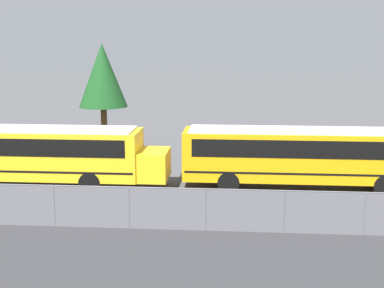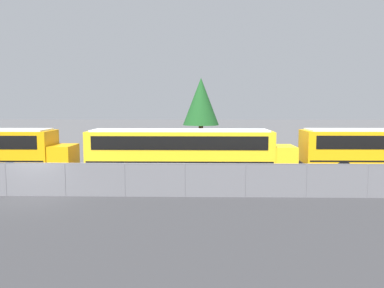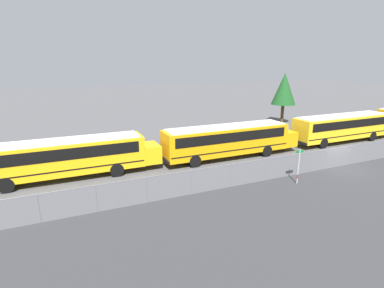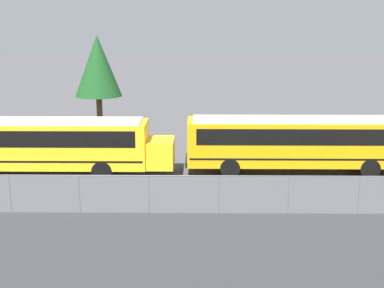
# 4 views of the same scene
# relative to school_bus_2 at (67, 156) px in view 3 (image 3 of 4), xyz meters

# --- Properties ---
(ground_plane) EXTENTS (200.00, 200.00, 0.00)m
(ground_plane) POSITION_rel_school_bus_2_xyz_m (21.10, -6.45, -1.84)
(ground_plane) COLOR #4C4C4F
(fence) EXTENTS (124.94, 0.07, 1.73)m
(fence) POSITION_rel_school_bus_2_xyz_m (21.10, -6.46, -0.95)
(fence) COLOR #9EA0A5
(fence) RESTS_ON ground_plane
(school_bus_2) EXTENTS (13.60, 2.52, 3.05)m
(school_bus_2) POSITION_rel_school_bus_2_xyz_m (0.00, 0.00, 0.00)
(school_bus_2) COLOR yellow
(school_bus_2) RESTS_ON ground_plane
(school_bus_3) EXTENTS (13.60, 2.52, 3.05)m
(school_bus_3) POSITION_rel_school_bus_2_xyz_m (13.93, -0.50, 0.00)
(school_bus_3) COLOR orange
(school_bus_3) RESTS_ON ground_plane
(school_bus_4) EXTENTS (13.60, 2.52, 3.05)m
(school_bus_4) POSITION_rel_school_bus_2_xyz_m (28.47, -0.65, 0.00)
(school_bus_4) COLOR yellow
(school_bus_4) RESTS_ON ground_plane
(street_sign) EXTENTS (0.70, 0.09, 2.61)m
(street_sign) POSITION_rel_school_bus_2_xyz_m (15.32, -7.91, -0.44)
(street_sign) COLOR #B7B7BC
(street_sign) RESTS_ON ground_plane
(tree_2) EXTENTS (3.44, 3.44, 7.19)m
(tree_2) POSITION_rel_school_bus_2_xyz_m (29.56, 10.74, 3.09)
(tree_2) COLOR #51381E
(tree_2) RESTS_ON ground_plane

